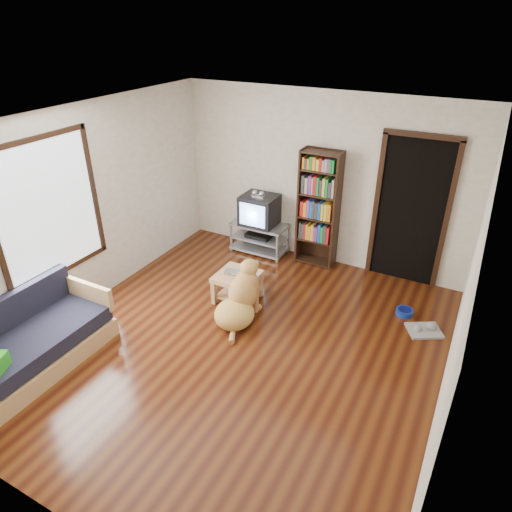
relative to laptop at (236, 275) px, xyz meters
The scene contains 17 objects.
ground 1.04m from the laptop, 58.11° to the right, with size 5.00×5.00×0.00m, color #51260E.
ceiling 2.38m from the laptop, 58.11° to the right, with size 5.00×5.00×0.00m, color white.
wall_back 1.97m from the laptop, 73.45° to the left, with size 4.50×4.50×0.00m, color silver.
wall_front 3.46m from the laptop, 81.36° to the right, with size 4.50×4.50×0.00m, color silver.
wall_left 2.12m from the laptop, 155.18° to the right, with size 5.00×5.00×0.00m, color silver.
wall_right 3.00m from the laptop, 16.36° to the right, with size 5.00×5.00×0.00m, color silver.
laptop is the anchor object (origin of this frame).
dog_bowl 2.28m from the laptop, 19.37° to the left, with size 0.22×0.22×0.08m, color navy.
grey_rag 2.50m from the laptop, 11.57° to the left, with size 0.40×0.32×0.03m, color gray.
window 2.43m from the laptop, 142.92° to the right, with size 0.03×1.46×1.70m.
doorway 2.59m from the laptop, 42.06° to the left, with size 1.03×0.05×2.19m.
tv_stand 1.50m from the laptop, 105.40° to the left, with size 0.90×0.45×0.50m.
crt_tv 1.55m from the laptop, 105.18° to the left, with size 0.55×0.52×0.58m.
bookshelf 1.73m from the laptop, 70.20° to the left, with size 0.60×0.30×1.80m.
sofa 2.59m from the laptop, 122.06° to the right, with size 0.80×1.80×0.80m.
coffee_table 0.14m from the laptop, 90.00° to the left, with size 0.55×0.55×0.40m.
dog 0.44m from the laptop, 52.77° to the right, with size 0.54×0.98×0.80m.
Camera 1 is at (2.19, -3.71, 3.55)m, focal length 32.00 mm.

